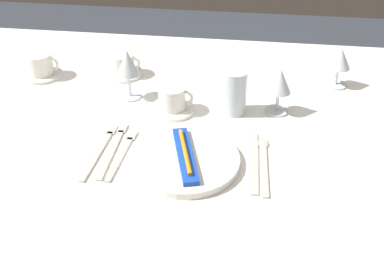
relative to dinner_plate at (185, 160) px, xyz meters
The scene contains 18 objects.
dining_table 0.23m from the dinner_plate, 94.62° to the left, with size 1.80×1.11×0.74m.
dinner_plate is the anchor object (origin of this frame).
toothbrush_package 0.02m from the dinner_plate, 110.56° to the left, with size 0.09×0.21×0.02m.
fork_outer 0.16m from the dinner_plate, behind, with size 0.03×0.21×0.00m.
fork_inner 0.19m from the dinner_plate, 169.52° to the left, with size 0.02×0.23×0.00m.
fork_salad 0.22m from the dinner_plate, behind, with size 0.03×0.23×0.00m.
dinner_knife 0.16m from the dinner_plate, ahead, with size 0.02×0.24×0.00m.
spoon_soup 0.19m from the dinner_plate, 11.39° to the left, with size 0.03×0.22×0.01m.
saucer_left 0.50m from the dinner_plate, 122.12° to the left, with size 0.13×0.13×0.01m, color white.
coffee_cup_left 0.50m from the dinner_plate, 121.96° to the left, with size 0.10×0.08×0.06m.
saucer_right 0.65m from the dinner_plate, 143.74° to the left, with size 0.13×0.13×0.01m, color white.
coffee_cup_right 0.65m from the dinner_plate, 143.65° to the left, with size 0.10×0.08×0.07m.
saucer_far 0.24m from the dinner_plate, 107.08° to the left, with size 0.13×0.13×0.01m, color white.
coffee_cup_far 0.24m from the dinner_plate, 106.68° to the left, with size 0.10×0.08×0.06m.
wine_glass_centre 0.35m from the dinner_plate, 50.18° to the left, with size 0.07×0.07×0.13m.
wine_glass_left 0.60m from the dinner_plate, 47.76° to the left, with size 0.07×0.07×0.12m.
wine_glass_right 0.37m from the dinner_plate, 125.63° to the left, with size 0.06×0.06×0.15m.
drink_tumbler 0.27m from the dinner_plate, 68.21° to the left, with size 0.07×0.07×0.13m.
Camera 1 is at (0.14, -1.03, 1.39)m, focal length 41.47 mm.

